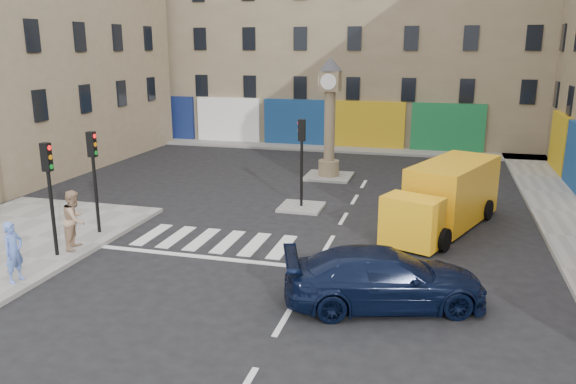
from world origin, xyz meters
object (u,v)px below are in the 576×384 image
at_px(traffic_light_left_far, 94,166).
at_px(clock_pillar, 330,110).
at_px(yellow_van, 446,196).
at_px(traffic_light_island, 302,149).
at_px(pedestrian_tan, 75,219).
at_px(traffic_light_left_near, 49,181).
at_px(navy_sedan, 385,278).
at_px(pedestrian_blue, 14,252).

relative_size(traffic_light_left_far, clock_pillar, 0.61).
bearing_deg(yellow_van, traffic_light_left_far, -138.26).
xyz_separation_m(traffic_light_island, pedestrian_tan, (-6.06, -7.06, -1.44)).
relative_size(traffic_light_left_near, yellow_van, 0.53).
distance_m(navy_sedan, pedestrian_tan, 10.51).
distance_m(clock_pillar, navy_sedan, 15.28).
height_order(traffic_light_island, pedestrian_blue, traffic_light_island).
relative_size(navy_sedan, pedestrian_tan, 2.68).
xyz_separation_m(traffic_light_left_near, clock_pillar, (6.30, 13.80, 0.93)).
relative_size(traffic_light_left_near, pedestrian_blue, 2.06).
bearing_deg(traffic_light_left_near, yellow_van, 29.18).
distance_m(traffic_light_left_near, pedestrian_tan, 1.66).
bearing_deg(traffic_light_left_far, navy_sedan, -15.65).
relative_size(traffic_light_left_near, clock_pillar, 0.61).
height_order(traffic_light_left_far, navy_sedan, traffic_light_left_far).
xyz_separation_m(traffic_light_island, yellow_van, (5.91, -0.98, -1.38)).
distance_m(traffic_light_left_far, yellow_van, 13.06).
distance_m(traffic_light_left_near, navy_sedan, 10.83).
bearing_deg(pedestrian_blue, yellow_van, -50.51).
bearing_deg(pedestrian_blue, clock_pillar, -18.10).
bearing_deg(pedestrian_blue, navy_sedan, -78.90).
relative_size(clock_pillar, pedestrian_tan, 3.05).
bearing_deg(pedestrian_blue, traffic_light_island, -28.68).
height_order(clock_pillar, yellow_van, clock_pillar).
height_order(traffic_light_left_far, pedestrian_tan, traffic_light_left_far).
distance_m(traffic_light_left_near, clock_pillar, 15.19).
height_order(clock_pillar, pedestrian_blue, clock_pillar).
relative_size(traffic_light_left_near, navy_sedan, 0.69).
height_order(clock_pillar, navy_sedan, clock_pillar).
height_order(navy_sedan, pedestrian_blue, pedestrian_blue).
bearing_deg(traffic_light_left_near, clock_pillar, 65.45).
xyz_separation_m(navy_sedan, yellow_van, (1.55, 7.40, 0.43)).
height_order(traffic_light_left_far, yellow_van, traffic_light_left_far).
distance_m(traffic_light_island, yellow_van, 6.15).
distance_m(navy_sedan, yellow_van, 7.58).
bearing_deg(clock_pillar, pedestrian_tan, -114.91).
bearing_deg(navy_sedan, traffic_light_island, 9.46).
height_order(yellow_van, pedestrian_tan, yellow_van).
bearing_deg(clock_pillar, traffic_light_left_far, -118.94).
distance_m(traffic_light_left_far, navy_sedan, 11.22).
bearing_deg(traffic_light_left_far, pedestrian_blue, -86.92).
xyz_separation_m(traffic_light_left_near, navy_sedan, (10.66, -0.58, -1.84)).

